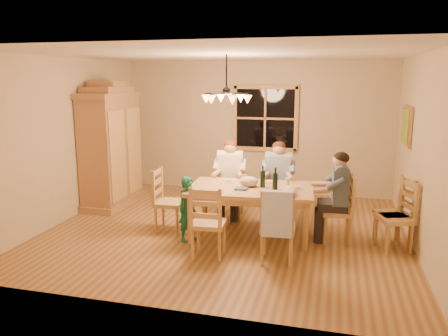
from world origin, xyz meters
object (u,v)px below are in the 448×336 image
(adult_woman, at_px, (230,169))
(chair_spare_front, at_px, (394,229))
(chair_near_left, at_px, (209,234))
(chair_far_right, at_px, (278,202))
(wine_bottle_b, at_px, (275,178))
(chair_end_right, at_px, (337,221))
(chair_end_left, at_px, (170,212))
(adult_plaid_man, at_px, (278,171))
(adult_slate_man, at_px, (339,186))
(chair_spare_back, at_px, (392,225))
(armoire, at_px, (111,149))
(wine_bottle_a, at_px, (263,176))
(chandelier, at_px, (226,97))
(chair_far_left, at_px, (230,200))
(dining_table, at_px, (251,194))
(chair_near_right, at_px, (277,239))
(child, at_px, (189,209))

(adult_woman, xyz_separation_m, chair_spare_front, (2.55, -0.88, -0.54))
(chair_near_left, bearing_deg, chair_far_right, 64.80)
(chair_near_left, xyz_separation_m, chair_spare_front, (2.43, 0.84, 0.00))
(chair_near_left, xyz_separation_m, wine_bottle_b, (0.76, 0.85, 0.62))
(chair_end_right, xyz_separation_m, adult_woman, (-1.79, 0.74, 0.54))
(chair_near_left, bearing_deg, chair_end_left, 133.26)
(chair_near_left, distance_m, adult_plaid_man, 1.99)
(chair_near_left, xyz_separation_m, adult_slate_man, (1.67, 0.98, 0.54))
(chair_near_left, bearing_deg, chair_spare_back, 18.83)
(chair_near_left, xyz_separation_m, chair_end_right, (1.67, 0.98, 0.00))
(adult_slate_man, height_order, chair_spare_front, adult_slate_man)
(armoire, xyz_separation_m, wine_bottle_a, (3.01, -0.97, -0.13))
(chandelier, height_order, chair_end_right, chandelier)
(armoire, bearing_deg, chair_far_left, -4.46)
(armoire, bearing_deg, chandelier, -19.55)
(dining_table, xyz_separation_m, wine_bottle_a, (0.17, 0.04, 0.27))
(wine_bottle_b, distance_m, chair_spare_back, 1.79)
(chandelier, xyz_separation_m, wine_bottle_b, (0.78, -0.19, -1.15))
(armoire, height_order, adult_slate_man, armoire)
(chair_far_right, xyz_separation_m, adult_slate_man, (0.97, -0.80, 0.54))
(chandelier, distance_m, wine_bottle_b, 1.41)
(chair_near_right, distance_m, wine_bottle_b, 1.02)
(chair_spare_front, bearing_deg, chair_far_right, 41.31)
(chandelier, distance_m, wine_bottle_a, 1.30)
(chair_near_left, relative_size, child, 1.02)
(wine_bottle_a, xyz_separation_m, chair_spare_back, (1.86, 0.08, -0.62))
(dining_table, height_order, chair_spare_back, chair_spare_back)
(armoire, xyz_separation_m, chair_spare_front, (4.87, -1.07, -0.75))
(chair_far_right, distance_m, wine_bottle_a, 1.06)
(armoire, bearing_deg, chair_spare_back, -10.31)
(chandelier, distance_m, chair_near_left, 2.06)
(armoire, xyz_separation_m, chair_end_right, (4.11, -0.93, -0.75))
(adult_plaid_man, bearing_deg, chair_end_left, 27.98)
(armoire, height_order, chair_near_right, armoire)
(chandelier, height_order, wine_bottle_b, chandelier)
(wine_bottle_a, bearing_deg, chair_spare_front, -2.95)
(chair_end_left, bearing_deg, armoire, -128.99)
(chair_spare_front, bearing_deg, adult_plaid_man, 41.31)
(chair_near_right, height_order, wine_bottle_b, wine_bottle_b)
(chair_near_right, xyz_separation_m, chair_end_left, (-1.79, 0.74, 0.00))
(child, bearing_deg, chair_far_right, -3.57)
(chandelier, relative_size, chair_far_right, 0.78)
(chair_spare_front, height_order, chair_spare_back, same)
(armoire, bearing_deg, chair_near_right, -28.80)
(adult_woman, relative_size, chair_spare_back, 0.88)
(adult_plaid_man, bearing_deg, chair_end_right, 136.64)
(armoire, bearing_deg, adult_plaid_man, -2.29)
(adult_plaid_man, bearing_deg, child, 45.39)
(chandelier, height_order, adult_woman, chandelier)
(chair_far_left, relative_size, wine_bottle_a, 3.00)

